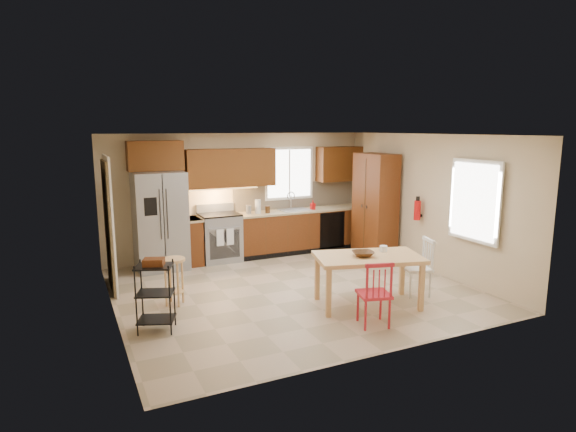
{
  "coord_description": "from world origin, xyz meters",
  "views": [
    {
      "loc": [
        -3.27,
        -6.77,
        2.61
      ],
      "look_at": [
        0.1,
        0.4,
        1.15
      ],
      "focal_mm": 30.0,
      "sensor_mm": 36.0,
      "label": 1
    }
  ],
  "objects_px": {
    "chair_red": "(374,293)",
    "utility_cart": "(156,297)",
    "fire_extinguisher": "(417,210)",
    "table_jar": "(383,250)",
    "range_stove": "(220,238)",
    "bar_stool": "(174,282)",
    "pantry": "(375,206)",
    "table_bowl": "(363,257)",
    "chair_white": "(416,267)",
    "soap_bottle": "(313,205)",
    "dining_table": "(368,281)",
    "refrigerator": "(160,221)"
  },
  "relations": [
    {
      "from": "table_bowl",
      "to": "range_stove",
      "type": "bearing_deg",
      "value": 109.42
    },
    {
      "from": "refrigerator",
      "to": "bar_stool",
      "type": "distance_m",
      "value": 2.06
    },
    {
      "from": "dining_table",
      "to": "table_bowl",
      "type": "height_order",
      "value": "table_bowl"
    },
    {
      "from": "chair_red",
      "to": "pantry",
      "type": "bearing_deg",
      "value": 70.44
    },
    {
      "from": "fire_extinguisher",
      "to": "table_jar",
      "type": "bearing_deg",
      "value": -144.23
    },
    {
      "from": "utility_cart",
      "to": "dining_table",
      "type": "bearing_deg",
      "value": 13.95
    },
    {
      "from": "pantry",
      "to": "table_bowl",
      "type": "height_order",
      "value": "pantry"
    },
    {
      "from": "dining_table",
      "to": "chair_red",
      "type": "bearing_deg",
      "value": -102.63
    },
    {
      "from": "fire_extinguisher",
      "to": "chair_red",
      "type": "bearing_deg",
      "value": -140.27
    },
    {
      "from": "fire_extinguisher",
      "to": "chair_white",
      "type": "xyz_separation_m",
      "value": [
        -0.98,
        -1.19,
        -0.65
      ]
    },
    {
      "from": "range_stove",
      "to": "dining_table",
      "type": "height_order",
      "value": "range_stove"
    },
    {
      "from": "range_stove",
      "to": "pantry",
      "type": "xyz_separation_m",
      "value": [
        2.98,
        -0.99,
        0.59
      ]
    },
    {
      "from": "fire_extinguisher",
      "to": "bar_stool",
      "type": "xyz_separation_m",
      "value": [
        -4.52,
        0.0,
        -0.74
      ]
    },
    {
      "from": "range_stove",
      "to": "soap_bottle",
      "type": "relative_size",
      "value": 4.82
    },
    {
      "from": "refrigerator",
      "to": "range_stove",
      "type": "relative_size",
      "value": 1.98
    },
    {
      "from": "chair_white",
      "to": "utility_cart",
      "type": "height_order",
      "value": "utility_cart"
    },
    {
      "from": "range_stove",
      "to": "table_jar",
      "type": "distance_m",
      "value": 3.57
    },
    {
      "from": "chair_white",
      "to": "pantry",
      "type": "bearing_deg",
      "value": -3.47
    },
    {
      "from": "chair_red",
      "to": "utility_cart",
      "type": "relative_size",
      "value": 0.98
    },
    {
      "from": "utility_cart",
      "to": "soap_bottle",
      "type": "bearing_deg",
      "value": 57.95
    },
    {
      "from": "chair_red",
      "to": "table_jar",
      "type": "height_order",
      "value": "chair_red"
    },
    {
      "from": "soap_bottle",
      "to": "pantry",
      "type": "bearing_deg",
      "value": -43.45
    },
    {
      "from": "chair_white",
      "to": "soap_bottle",
      "type": "bearing_deg",
      "value": 18.79
    },
    {
      "from": "range_stove",
      "to": "utility_cart",
      "type": "distance_m",
      "value": 3.37
    },
    {
      "from": "chair_white",
      "to": "bar_stool",
      "type": "height_order",
      "value": "chair_white"
    },
    {
      "from": "fire_extinguisher",
      "to": "table_jar",
      "type": "relative_size",
      "value": 2.81
    },
    {
      "from": "fire_extinguisher",
      "to": "table_bowl",
      "type": "xyz_separation_m",
      "value": [
        -2.02,
        -1.24,
        -0.34
      ]
    },
    {
      "from": "pantry",
      "to": "table_bowl",
      "type": "xyz_separation_m",
      "value": [
        -1.82,
        -2.29,
        -0.29
      ]
    },
    {
      "from": "chair_red",
      "to": "table_bowl",
      "type": "relative_size",
      "value": 2.9
    },
    {
      "from": "table_bowl",
      "to": "dining_table",
      "type": "bearing_deg",
      "value": 0.0
    },
    {
      "from": "soap_bottle",
      "to": "refrigerator",
      "type": "bearing_deg",
      "value": 179.55
    },
    {
      "from": "soap_bottle",
      "to": "dining_table",
      "type": "height_order",
      "value": "soap_bottle"
    },
    {
      "from": "refrigerator",
      "to": "fire_extinguisher",
      "type": "bearing_deg",
      "value": -24.52
    },
    {
      "from": "dining_table",
      "to": "table_jar",
      "type": "xyz_separation_m",
      "value": [
        0.34,
        0.1,
        0.41
      ]
    },
    {
      "from": "refrigerator",
      "to": "pantry",
      "type": "xyz_separation_m",
      "value": [
        4.13,
        -0.93,
        0.14
      ]
    },
    {
      "from": "table_jar",
      "to": "utility_cart",
      "type": "height_order",
      "value": "utility_cart"
    },
    {
      "from": "range_stove",
      "to": "chair_white",
      "type": "bearing_deg",
      "value": -55.71
    },
    {
      "from": "pantry",
      "to": "utility_cart",
      "type": "distance_m",
      "value": 5.13
    },
    {
      "from": "table_bowl",
      "to": "utility_cart",
      "type": "bearing_deg",
      "value": 172.17
    },
    {
      "from": "soap_bottle",
      "to": "table_bowl",
      "type": "relative_size",
      "value": 0.62
    },
    {
      "from": "pantry",
      "to": "fire_extinguisher",
      "type": "xyz_separation_m",
      "value": [
        0.2,
        -1.05,
        0.05
      ]
    },
    {
      "from": "refrigerator",
      "to": "dining_table",
      "type": "distance_m",
      "value": 4.05
    },
    {
      "from": "chair_white",
      "to": "chair_red",
      "type": "bearing_deg",
      "value": 133.97
    },
    {
      "from": "chair_white",
      "to": "table_jar",
      "type": "xyz_separation_m",
      "value": [
        -0.61,
        0.05,
        0.34
      ]
    },
    {
      "from": "soap_bottle",
      "to": "bar_stool",
      "type": "xyz_separation_m",
      "value": [
        -3.37,
        -1.95,
        -0.64
      ]
    },
    {
      "from": "chair_red",
      "to": "utility_cart",
      "type": "bearing_deg",
      "value": 174.1
    },
    {
      "from": "pantry",
      "to": "chair_white",
      "type": "height_order",
      "value": "pantry"
    },
    {
      "from": "range_stove",
      "to": "bar_stool",
      "type": "relative_size",
      "value": 1.29
    },
    {
      "from": "refrigerator",
      "to": "pantry",
      "type": "relative_size",
      "value": 0.87
    },
    {
      "from": "utility_cart",
      "to": "pantry",
      "type": "bearing_deg",
      "value": 43.32
    }
  ]
}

